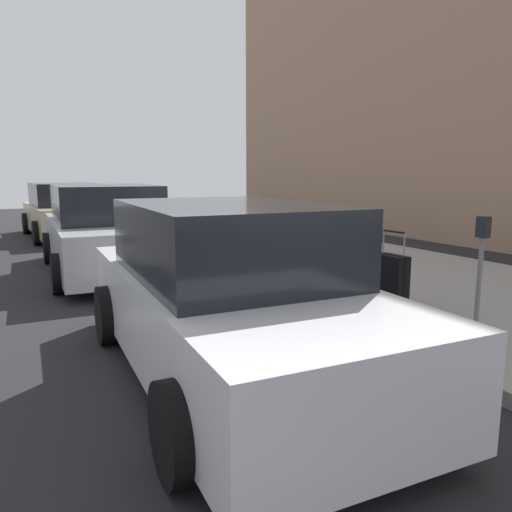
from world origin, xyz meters
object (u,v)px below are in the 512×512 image
(parked_car_silver_1, at_px, (106,232))
(suitcase_black_0, at_px, (392,284))
(parking_meter, at_px, (481,259))
(suitcase_black_7, at_px, (259,251))
(suitcase_navy_3, at_px, (322,267))
(fire_hydrant, at_px, (228,235))
(suitcase_red_8, at_px, (246,249))
(bollard_post, at_px, (208,231))
(suitcase_silver_5, at_px, (290,255))
(suitcase_red_1, at_px, (359,280))
(parked_car_beige_2, at_px, (66,212))
(suitcase_teal_2, at_px, (338,274))
(parked_car_white_0, at_px, (228,297))
(suitcase_olive_4, at_px, (302,261))
(suitcase_maroon_6, at_px, (269,257))

(parked_car_silver_1, bearing_deg, suitcase_black_0, -153.98)
(parking_meter, bearing_deg, suitcase_black_7, 3.42)
(suitcase_navy_3, xyz_separation_m, fire_hydrant, (3.27, 0.03, 0.11))
(suitcase_red_8, bearing_deg, parked_car_silver_1, 64.62)
(suitcase_black_7, height_order, bollard_post, bollard_post)
(suitcase_silver_5, height_order, parking_meter, parking_meter)
(suitcase_black_0, xyz_separation_m, suitcase_red_1, (0.49, 0.10, -0.03))
(suitcase_red_1, distance_m, parking_meter, 1.65)
(suitcase_navy_3, height_order, parked_car_beige_2, parked_car_beige_2)
(suitcase_teal_2, xyz_separation_m, parked_car_beige_2, (9.81, 2.37, 0.29))
(parked_car_beige_2, bearing_deg, parked_car_white_0, 180.00)
(suitcase_black_0, relative_size, parked_car_white_0, 0.23)
(suitcase_silver_5, height_order, fire_hydrant, suitcase_silver_5)
(suitcase_black_0, xyz_separation_m, suitcase_navy_3, (1.46, 0.00, -0.03))
(suitcase_olive_4, relative_size, parked_car_beige_2, 0.17)
(bollard_post, distance_m, parked_car_beige_2, 5.84)
(suitcase_red_1, relative_size, suitcase_navy_3, 1.04)
(suitcase_maroon_6, relative_size, parking_meter, 0.46)
(suitcase_navy_3, distance_m, parking_meter, 2.57)
(suitcase_black_7, bearing_deg, parking_meter, -176.58)
(suitcase_navy_3, height_order, suitcase_maroon_6, suitcase_navy_3)
(parked_car_white_0, xyz_separation_m, parked_car_beige_2, (11.29, 0.00, -0.01))
(suitcase_maroon_6, bearing_deg, suitcase_red_1, 179.74)
(suitcase_silver_5, distance_m, bollard_post, 3.06)
(suitcase_black_7, relative_size, bollard_post, 0.96)
(suitcase_black_7, xyz_separation_m, bollard_post, (2.08, 0.14, 0.16))
(fire_hydrant, height_order, bollard_post, bollard_post)
(suitcase_black_7, bearing_deg, parked_car_silver_1, 55.88)
(fire_hydrant, distance_m, parked_car_white_0, 5.73)
(suitcase_black_0, distance_m, fire_hydrant, 4.73)
(suitcase_maroon_6, distance_m, suitcase_red_8, 0.96)
(suitcase_silver_5, bearing_deg, suitcase_black_0, 179.61)
(suitcase_silver_5, xyz_separation_m, suitcase_red_8, (1.47, 0.08, -0.10))
(suitcase_silver_5, height_order, suitcase_red_8, suitcase_silver_5)
(suitcase_red_1, bearing_deg, parked_car_beige_2, 12.69)
(suitcase_black_7, bearing_deg, suitcase_navy_3, -178.83)
(suitcase_teal_2, height_order, suitcase_navy_3, suitcase_navy_3)
(suitcase_olive_4, distance_m, suitcase_silver_5, 0.50)
(suitcase_olive_4, height_order, suitcase_silver_5, suitcase_silver_5)
(suitcase_black_0, xyz_separation_m, suitcase_teal_2, (1.01, 0.05, -0.06))
(suitcase_teal_2, distance_m, parked_car_silver_1, 4.63)
(suitcase_teal_2, bearing_deg, suitcase_black_0, -176.95)
(suitcase_red_1, distance_m, suitcase_teal_2, 0.52)
(parked_car_white_0, bearing_deg, fire_hydrant, -24.72)
(suitcase_red_1, relative_size, suitcase_teal_2, 1.41)
(parked_car_white_0, relative_size, parked_car_beige_2, 0.96)
(suitcase_silver_5, height_order, parked_car_white_0, parked_car_white_0)
(suitcase_silver_5, bearing_deg, fire_hydrant, 1.13)
(suitcase_navy_3, bearing_deg, suitcase_red_1, 174.24)
(suitcase_olive_4, bearing_deg, suitcase_silver_5, -11.82)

